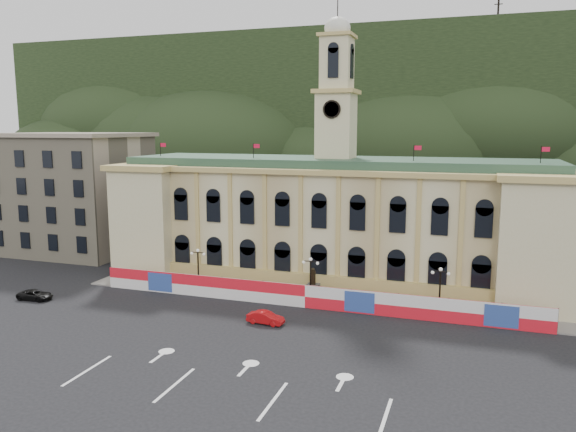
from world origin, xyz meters
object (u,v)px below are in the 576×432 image
(statue, at_px, (313,289))
(lamp_center, at_px, (310,276))
(black_suv, at_px, (35,295))
(red_sedan, at_px, (266,318))

(statue, bearing_deg, lamp_center, -90.00)
(statue, bearing_deg, black_suv, -161.25)
(statue, distance_m, black_suv, 31.69)
(statue, distance_m, red_sedan, 9.47)
(lamp_center, bearing_deg, statue, 90.00)
(red_sedan, height_order, black_suv, red_sedan)
(lamp_center, bearing_deg, black_suv, -162.98)
(red_sedan, bearing_deg, statue, -9.82)
(statue, bearing_deg, red_sedan, -103.84)
(lamp_center, distance_m, black_suv, 31.47)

